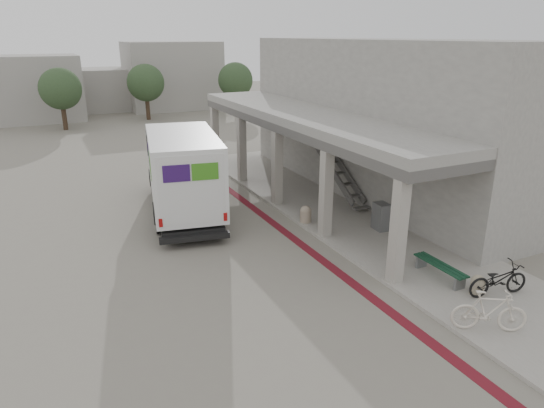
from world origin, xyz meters
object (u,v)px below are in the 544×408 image
bench (440,268)px  bicycle_cream (489,311)px  bicycle_black (498,279)px  fedex_truck (182,169)px  utility_cabinet (381,216)px

bench → bicycle_cream: 2.83m
bench → bicycle_cream: bearing=-110.3°
bicycle_black → bench: bearing=36.9°
fedex_truck → utility_cabinet: fedex_truck is taller
fedex_truck → utility_cabinet: size_ratio=8.16×
bench → bicycle_black: 1.67m
utility_cabinet → bicycle_cream: 6.85m
fedex_truck → bicycle_cream: (4.31, -12.21, -1.19)m
utility_cabinet → fedex_truck: bearing=141.9°
bicycle_cream → utility_cabinet: bearing=16.8°
fedex_truck → utility_cabinet: (6.11, -5.59, -1.23)m
bicycle_cream → bicycle_black: bearing=-23.5°
bench → utility_cabinet: size_ratio=1.84×
bicycle_black → fedex_truck: bearing=39.6°
fedex_truck → bicycle_cream: bearing=-59.9°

